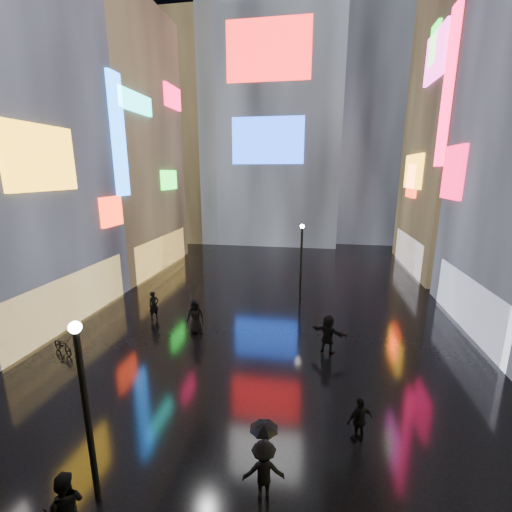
% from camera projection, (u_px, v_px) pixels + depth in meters
% --- Properties ---
extents(ground, '(140.00, 140.00, 0.00)m').
position_uv_depth(ground, '(275.00, 298.00, 23.95)').
color(ground, black).
rests_on(ground, ground).
extents(building_left_far, '(10.28, 12.00, 22.00)m').
position_uv_depth(building_left_far, '(103.00, 144.00, 29.72)').
color(building_left_far, black).
rests_on(building_left_far, ground).
extents(building_right_far, '(10.28, 12.00, 28.00)m').
position_uv_depth(building_right_far, '(489.00, 104.00, 27.54)').
color(building_right_far, black).
rests_on(building_right_far, ground).
extents(tower_main, '(16.00, 14.20, 42.00)m').
position_uv_depth(tower_main, '(276.00, 69.00, 42.38)').
color(tower_main, black).
rests_on(tower_main, ground).
extents(tower_flank_right, '(12.00, 12.00, 34.00)m').
position_uv_depth(tower_flank_right, '(372.00, 104.00, 43.29)').
color(tower_flank_right, black).
rests_on(tower_flank_right, ground).
extents(tower_flank_left, '(10.00, 10.00, 26.00)m').
position_uv_depth(tower_flank_left, '(189.00, 137.00, 44.22)').
color(tower_flank_left, black).
rests_on(tower_flank_left, ground).
extents(lamp_near, '(0.30, 0.30, 5.20)m').
position_uv_depth(lamp_near, '(86.00, 405.00, 8.54)').
color(lamp_near, black).
rests_on(lamp_near, ground).
extents(lamp_far, '(0.30, 0.30, 5.20)m').
position_uv_depth(lamp_far, '(301.00, 257.00, 23.52)').
color(lamp_far, black).
rests_on(lamp_far, ground).
extents(pedestrian_1, '(1.15, 1.05, 1.92)m').
position_uv_depth(pedestrian_1, '(65.00, 509.00, 7.98)').
color(pedestrian_1, black).
rests_on(pedestrian_1, ground).
extents(pedestrian_2, '(1.25, 0.88, 1.76)m').
position_uv_depth(pedestrian_2, '(264.00, 471.00, 9.09)').
color(pedestrian_2, black).
rests_on(pedestrian_2, ground).
extents(pedestrian_3, '(1.00, 0.80, 1.59)m').
position_uv_depth(pedestrian_3, '(360.00, 420.00, 11.08)').
color(pedestrian_3, black).
rests_on(pedestrian_3, ground).
extents(pedestrian_4, '(0.99, 0.69, 1.92)m').
position_uv_depth(pedestrian_4, '(196.00, 316.00, 18.64)').
color(pedestrian_4, black).
rests_on(pedestrian_4, ground).
extents(pedestrian_5, '(1.86, 1.25, 1.93)m').
position_uv_depth(pedestrian_5, '(328.00, 334.00, 16.59)').
color(pedestrian_5, black).
rests_on(pedestrian_5, ground).
extents(pedestrian_6, '(0.72, 0.75, 1.73)m').
position_uv_depth(pedestrian_6, '(154.00, 305.00, 20.41)').
color(pedestrian_6, black).
rests_on(pedestrian_6, ground).
extents(umbrella_1, '(1.01, 1.01, 0.63)m').
position_uv_depth(umbrella_1, '(264.00, 433.00, 8.80)').
color(umbrella_1, black).
rests_on(umbrella_1, pedestrian_2).
extents(umbrella_2, '(1.06, 1.07, 0.87)m').
position_uv_depth(umbrella_2, '(194.00, 292.00, 18.31)').
color(umbrella_2, black).
rests_on(umbrella_2, pedestrian_4).
extents(bicycle, '(1.68, 1.20, 0.84)m').
position_uv_depth(bicycle, '(63.00, 345.00, 16.63)').
color(bicycle, black).
rests_on(bicycle, ground).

